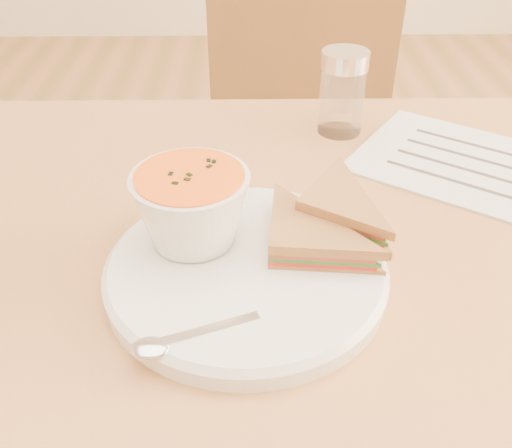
{
  "coord_description": "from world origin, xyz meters",
  "views": [
    {
      "loc": [
        -0.06,
        -0.48,
        1.12
      ],
      "look_at": [
        -0.05,
        -0.05,
        0.8
      ],
      "focal_mm": 40.0,
      "sensor_mm": 36.0,
      "label": 1
    }
  ],
  "objects_px": {
    "plate": "(246,272)",
    "soup_bowl": "(192,211)",
    "dining_table": "(293,439)",
    "chair_far": "(277,156)",
    "condiment_shaker": "(342,93)"
  },
  "relations": [
    {
      "from": "dining_table",
      "to": "chair_far",
      "type": "height_order",
      "value": "chair_far"
    },
    {
      "from": "dining_table",
      "to": "plate",
      "type": "xyz_separation_m",
      "value": [
        -0.06,
        -0.07,
        0.38
      ]
    },
    {
      "from": "dining_table",
      "to": "chair_far",
      "type": "distance_m",
      "value": 0.63
    },
    {
      "from": "plate",
      "to": "soup_bowl",
      "type": "distance_m",
      "value": 0.08
    },
    {
      "from": "soup_bowl",
      "to": "condiment_shaker",
      "type": "distance_m",
      "value": 0.33
    },
    {
      "from": "plate",
      "to": "soup_bowl",
      "type": "height_order",
      "value": "soup_bowl"
    },
    {
      "from": "chair_far",
      "to": "condiment_shaker",
      "type": "height_order",
      "value": "chair_far"
    },
    {
      "from": "dining_table",
      "to": "condiment_shaker",
      "type": "height_order",
      "value": "condiment_shaker"
    },
    {
      "from": "condiment_shaker",
      "to": "dining_table",
      "type": "bearing_deg",
      "value": -105.52
    },
    {
      "from": "plate",
      "to": "condiment_shaker",
      "type": "distance_m",
      "value": 0.34
    },
    {
      "from": "dining_table",
      "to": "plate",
      "type": "distance_m",
      "value": 0.39
    },
    {
      "from": "dining_table",
      "to": "chair_far",
      "type": "relative_size",
      "value": 1.0
    },
    {
      "from": "plate",
      "to": "condiment_shaker",
      "type": "xyz_separation_m",
      "value": [
        0.13,
        0.31,
        0.05
      ]
    },
    {
      "from": "chair_far",
      "to": "soup_bowl",
      "type": "height_order",
      "value": "chair_far"
    },
    {
      "from": "plate",
      "to": "soup_bowl",
      "type": "xyz_separation_m",
      "value": [
        -0.05,
        0.03,
        0.05
      ]
    }
  ]
}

